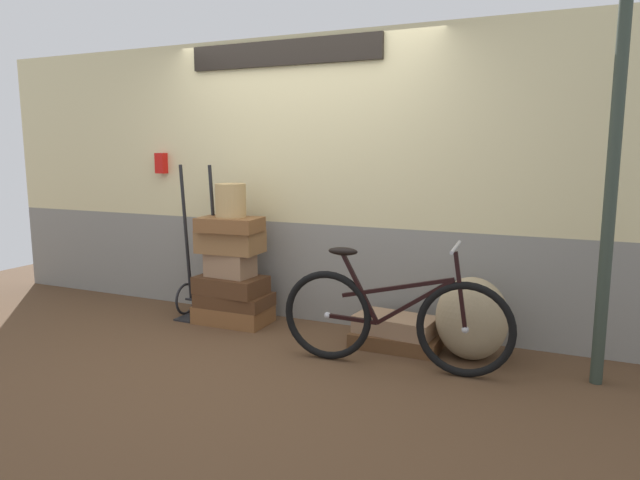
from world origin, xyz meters
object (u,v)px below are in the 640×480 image
object	(u,v)px
suitcase_3	(230,264)
burlap_sack	(472,318)
suitcase_2	(231,285)
suitcase_6	(396,340)
suitcase_7	(395,324)
suitcase_4	(230,241)
wicker_basket	(231,200)
bicycle	(393,319)
suitcase_1	(235,300)
suitcase_5	(230,224)
suitcase_0	(233,314)
luggage_trolley	(201,283)

from	to	relation	value
suitcase_3	burlap_sack	distance (m)	2.15
suitcase_3	suitcase_2	bearing A→B (deg)	-37.74
suitcase_2	burlap_sack	distance (m)	2.13
suitcase_3	burlap_sack	size ratio (longest dim) A/B	0.65
suitcase_6	suitcase_7	distance (m)	0.13
suitcase_4	suitcase_6	bearing A→B (deg)	-3.81
suitcase_3	wicker_basket	xyz separation A→B (m)	(0.03, -0.02, 0.58)
suitcase_7	bicycle	xyz separation A→B (m)	(0.10, -0.42, 0.17)
burlap_sack	suitcase_6	bearing A→B (deg)	179.58
burlap_sack	suitcase_2	bearing A→B (deg)	179.30
suitcase_2	wicker_basket	bearing A→B (deg)	-20.16
suitcase_7	burlap_sack	xyz separation A→B (m)	(0.59, -0.01, 0.13)
suitcase_1	suitcase_5	distance (m)	0.69
suitcase_3	suitcase_4	bearing A→B (deg)	99.73
suitcase_0	suitcase_5	xyz separation A→B (m)	(0.02, -0.05, 0.83)
suitcase_2	wicker_basket	size ratio (longest dim) A/B	2.08
suitcase_0	suitcase_2	bearing A→B (deg)	-115.81
suitcase_7	wicker_basket	world-z (taller)	wicker_basket
suitcase_0	bicycle	distance (m)	1.72
suitcase_5	burlap_sack	distance (m)	2.18
suitcase_0	suitcase_6	xyz separation A→B (m)	(1.54, -0.04, -0.02)
suitcase_5	bicycle	size ratio (longest dim) A/B	0.32
suitcase_2	suitcase_4	bearing A→B (deg)	116.16
suitcase_5	burlap_sack	size ratio (longest dim) A/B	0.86
suitcase_4	wicker_basket	world-z (taller)	wicker_basket
suitcase_0	suitcase_2	world-z (taller)	suitcase_2
suitcase_1	luggage_trolley	size ratio (longest dim) A/B	0.45
suitcase_7	suitcase_2	bearing A→B (deg)	-174.54
suitcase_3	burlap_sack	world-z (taller)	suitcase_3
suitcase_0	burlap_sack	size ratio (longest dim) A/B	1.06
wicker_basket	luggage_trolley	distance (m)	0.88
suitcase_5	luggage_trolley	distance (m)	0.70
bicycle	suitcase_6	bearing A→B (deg)	102.90
suitcase_4	luggage_trolley	xyz separation A→B (m)	(-0.35, 0.01, -0.42)
suitcase_0	suitcase_6	bearing A→B (deg)	-2.23
suitcase_6	suitcase_7	bearing A→B (deg)	134.89
suitcase_4	bicycle	size ratio (longest dim) A/B	0.33
suitcase_3	suitcase_5	world-z (taller)	suitcase_5
suitcase_4	suitcase_7	xyz separation A→B (m)	(1.54, -0.03, -0.56)
suitcase_0	wicker_basket	xyz separation A→B (m)	(0.02, -0.03, 1.04)
suitcase_1	suitcase_2	xyz separation A→B (m)	(-0.02, -0.01, 0.14)
suitcase_0	suitcase_6	distance (m)	1.54
wicker_basket	suitcase_4	bearing A→B (deg)	139.73
suitcase_7	burlap_sack	size ratio (longest dim) A/B	0.99
suitcase_2	burlap_sack	world-z (taller)	burlap_sack
suitcase_0	wicker_basket	world-z (taller)	wicker_basket
suitcase_3	suitcase_7	xyz separation A→B (m)	(1.54, -0.02, -0.35)
suitcase_0	bicycle	size ratio (longest dim) A/B	0.40
suitcase_4	suitcase_6	size ratio (longest dim) A/B	0.80
suitcase_7	bicycle	world-z (taller)	bicycle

